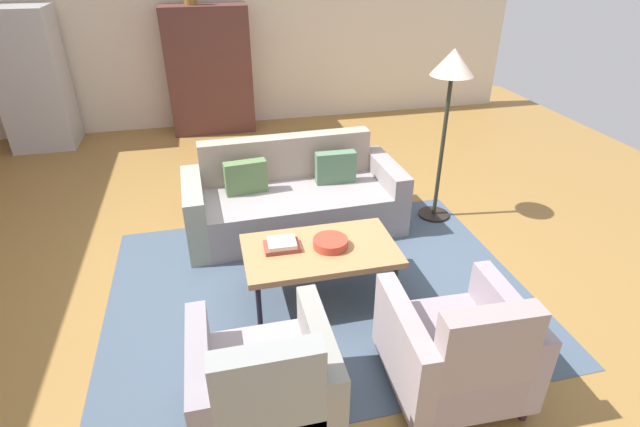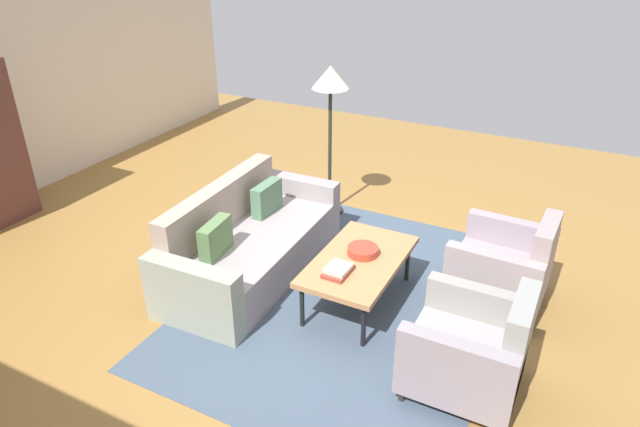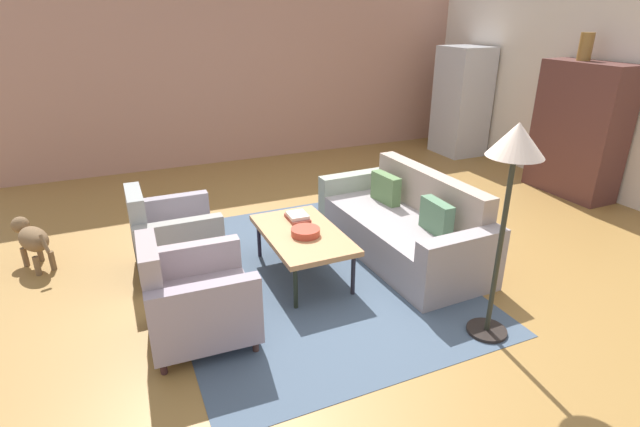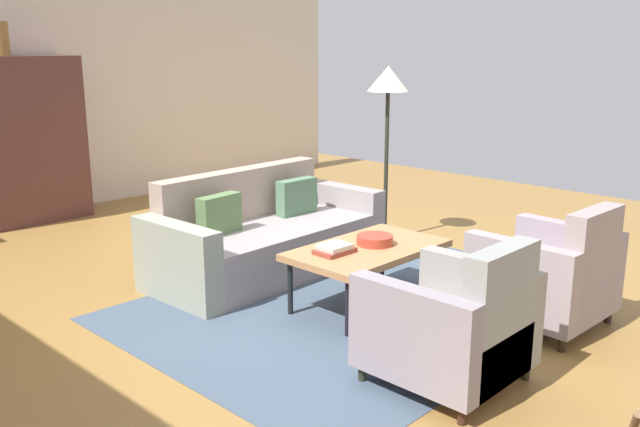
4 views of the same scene
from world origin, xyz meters
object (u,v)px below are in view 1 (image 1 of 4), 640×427
Objects in this scene: cabinet at (209,71)px; refrigerator at (33,80)px; floor_lamp at (451,79)px; coffee_table at (320,252)px; book_stack at (282,245)px; couch at (293,199)px; armchair_right at (458,352)px; fruit_bowl at (330,243)px; armchair_left at (265,388)px.

refrigerator is at bearing -177.45° from cabinet.
floor_lamp is at bearing -35.70° from refrigerator.
book_stack is (-0.29, 0.06, 0.07)m from coffee_table.
refrigerator reaches higher than book_stack.
refrigerator reaches higher than coffee_table.
cabinet is at bearing 2.55° from refrigerator.
book_stack is 0.16× the size of cabinet.
couch is at bearing -78.46° from cabinet.
floor_lamp reaches higher than armchair_right.
book_stack is at bearing -151.83° from floor_lamp.
couch reaches higher than fruit_bowl.
floor_lamp is at bearing -57.34° from cabinet.
couch is 2.42× the size of armchair_right.
cabinet is 0.97× the size of refrigerator.
floor_lamp is at bearing 70.08° from armchair_right.
fruit_bowl is (-0.51, 1.17, 0.15)m from armchair_right.
cabinet reaches higher than coffee_table.
armchair_left is 0.49× the size of cabinet.
couch is at bearing -45.52° from refrigerator.
coffee_table is at bearing 62.74° from armchair_left.
cabinet is 3.98m from floor_lamp.
cabinet reaches higher than fruit_bowl.
refrigerator is (-3.07, 4.23, 0.43)m from fruit_bowl.
coffee_table is at bearing -54.74° from refrigerator.
armchair_left is 3.13× the size of book_stack.
floor_lamp reaches higher than coffee_table.
fruit_bowl is 0.97× the size of book_stack.
armchair_left reaches higher than coffee_table.
fruit_bowl is at bearing -9.77° from book_stack.
armchair_right reaches higher than coffee_table.
cabinet is (-1.24, 5.50, 0.56)m from armchair_right.
fruit_bowl is (0.08, 0.00, 0.07)m from coffee_table.
armchair_left reaches higher than couch.
cabinet is at bearing -80.21° from couch.
cabinet is at bearing 98.46° from coffee_table.
armchair_left and armchair_right have the same top height.
fruit_bowl is at bearing -144.08° from floor_lamp.
armchair_right is at bearing -0.04° from armchair_left.
couch is 1.18× the size of cabinet.
couch is 2.43m from armchair_left.
couch is at bearing 173.37° from floor_lamp.
armchair_right is (0.60, -1.17, -0.08)m from coffee_table.
floor_lamp is (2.13, -3.32, 0.54)m from cabinet.
refrigerator is at bearing 113.85° from armchair_left.
book_stack is 4.98m from refrigerator.
coffee_table is 1.36× the size of armchair_right.
refrigerator is (-2.39, 5.39, 0.58)m from armchair_left.
couch is 2.42× the size of armchair_left.
armchair_right is at bearing -66.19° from fruit_bowl.
fruit_bowl is 0.15× the size of cabinet.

